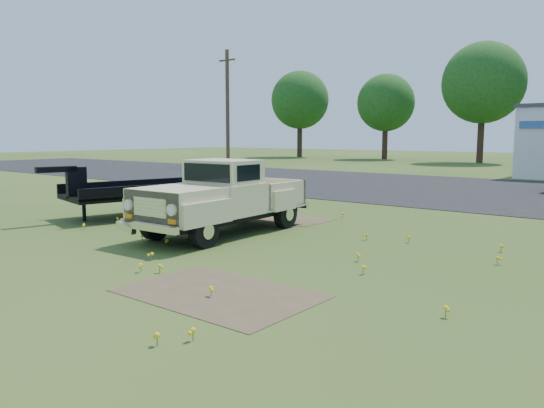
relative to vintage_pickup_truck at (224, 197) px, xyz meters
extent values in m
plane|color=#304A18|center=(1.93, -0.69, -0.92)|extent=(140.00, 140.00, 0.00)
cube|color=black|center=(1.93, 14.31, -0.92)|extent=(90.00, 14.00, 0.02)
cube|color=brown|center=(3.43, -3.69, -0.92)|extent=(3.00, 2.00, 0.01)
cube|color=brown|center=(-0.07, 2.81, -0.92)|extent=(2.20, 1.60, 0.01)
cylinder|color=#4D3123|center=(-20.07, 21.31, 3.58)|extent=(0.30, 0.30, 9.00)
cube|color=#4D3123|center=(-20.07, 21.31, 7.28)|extent=(1.60, 0.12, 0.12)
cylinder|color=#372219|center=(-26.07, 39.31, 0.88)|extent=(0.56, 0.56, 3.60)
sphere|color=#194714|center=(-26.07, 39.31, 5.40)|extent=(6.40, 6.40, 6.40)
cylinder|color=#372219|center=(-16.07, 40.31, 0.70)|extent=(0.56, 0.56, 3.24)
sphere|color=#194714|center=(-16.07, 40.31, 4.77)|extent=(5.76, 5.76, 5.76)
cylinder|color=#372219|center=(-6.07, 38.81, 1.06)|extent=(0.56, 0.56, 3.96)
sphere|color=#194714|center=(-6.07, 38.81, 6.03)|extent=(7.04, 7.04, 7.04)
camera|label=1|loc=(9.03, -9.35, 1.50)|focal=35.00mm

